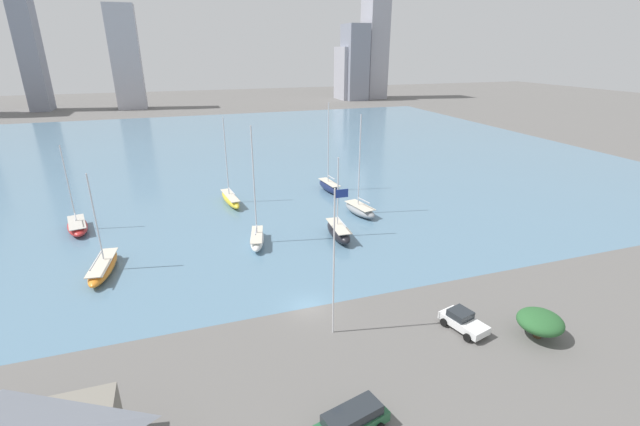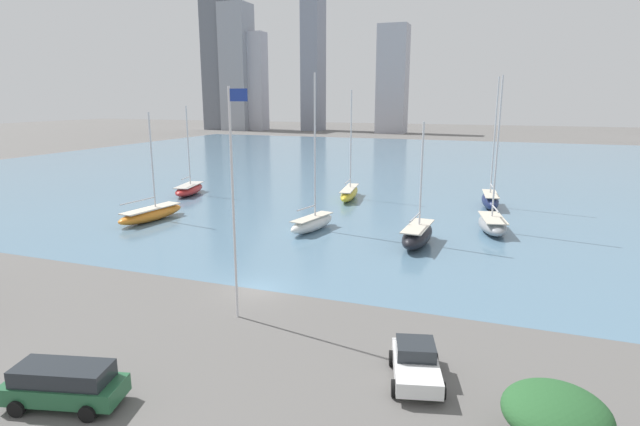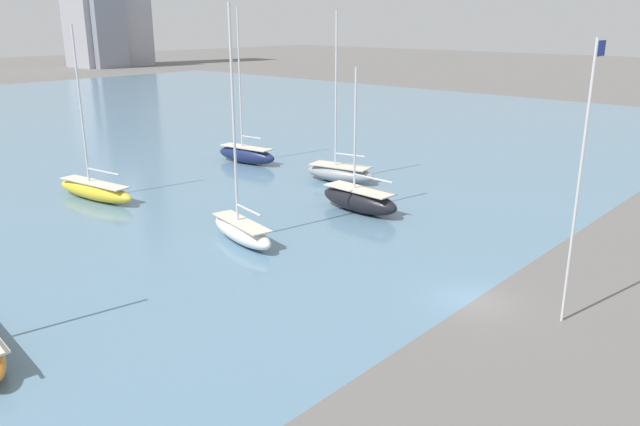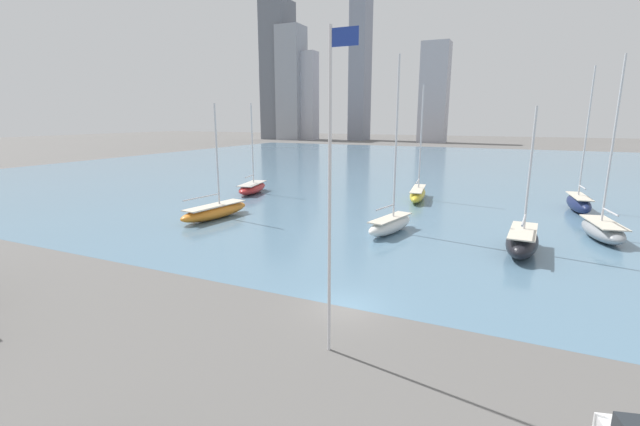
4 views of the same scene
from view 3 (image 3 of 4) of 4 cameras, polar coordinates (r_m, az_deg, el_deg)
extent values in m
plane|color=#605E5B|center=(35.32, 13.82, -7.81)|extent=(500.00, 500.00, 0.00)
cylinder|color=silver|center=(32.19, 22.54, 2.07)|extent=(0.14, 0.14, 13.93)
cube|color=#1E3899|center=(31.86, 24.30, 13.56)|extent=(1.10, 0.03, 0.70)
cube|color=#9E9EA8|center=(216.16, -20.51, 15.72)|extent=(9.26, 14.75, 25.16)
cube|color=slate|center=(216.55, -20.26, 15.58)|extent=(10.08, 14.18, 23.94)
cube|color=gray|center=(214.43, -19.65, 17.19)|extent=(10.30, 14.17, 35.50)
ellipsoid|color=black|center=(49.58, 3.60, 1.17)|extent=(2.71, 7.57, 1.87)
cube|color=beige|center=(49.34, 3.62, 2.16)|extent=(2.22, 6.20, 0.10)
cube|color=#2D2D33|center=(49.73, 3.59, 0.60)|extent=(0.23, 1.35, 0.84)
cylinder|color=silver|center=(48.69, 3.23, 7.67)|extent=(0.18, 0.18, 9.39)
cylinder|color=silver|center=(48.20, 4.87, 3.17)|extent=(0.35, 3.85, 0.14)
ellipsoid|color=yellow|center=(56.10, -19.86, 1.90)|extent=(2.95, 9.29, 1.55)
cube|color=beige|center=(55.92, -19.94, 2.62)|extent=(2.42, 7.62, 0.10)
cube|color=#2D2D33|center=(56.21, -19.82, 1.48)|extent=(0.37, 1.65, 0.70)
cylinder|color=silver|center=(55.32, -21.05, 9.19)|extent=(0.18, 0.18, 12.81)
cylinder|color=silver|center=(54.60, -19.23, 3.60)|extent=(0.66, 4.03, 0.14)
ellipsoid|color=white|center=(43.04, -7.16, -1.73)|extent=(3.31, 7.35, 1.49)
cube|color=beige|center=(42.82, -7.19, -0.86)|extent=(2.71, 6.03, 0.10)
cube|color=#2D2D33|center=(43.17, -7.14, -2.25)|extent=(0.44, 1.29, 0.67)
cylinder|color=silver|center=(41.64, -7.92, 8.75)|extent=(0.18, 0.18, 14.24)
cylinder|color=silver|center=(41.59, -6.55, 0.28)|extent=(0.83, 3.13, 0.14)
ellipsoid|color=#19234C|center=(66.91, -6.74, 5.29)|extent=(2.79, 7.70, 1.78)
cube|color=beige|center=(66.75, -6.76, 5.99)|extent=(2.29, 6.31, 0.10)
cube|color=#2D2D33|center=(67.02, -6.72, 4.88)|extent=(0.31, 1.36, 0.80)
cylinder|color=silver|center=(66.12, -7.36, 12.08)|extent=(0.18, 0.18, 14.08)
cylinder|color=silver|center=(66.01, -6.28, 6.90)|extent=(0.44, 2.71, 0.14)
ellipsoid|color=gray|center=(58.82, 1.86, 3.63)|extent=(3.82, 7.35, 1.57)
cube|color=beige|center=(58.65, 1.87, 4.33)|extent=(3.13, 6.02, 0.10)
cube|color=#2D2D33|center=(58.93, 1.86, 3.22)|extent=(0.40, 1.27, 0.71)
cylinder|color=silver|center=(57.74, 1.47, 11.17)|extent=(0.18, 0.18, 13.90)
cylinder|color=silver|center=(57.93, 2.77, 5.32)|extent=(0.74, 3.06, 0.14)
camera|label=1|loc=(29.26, 96.76, 18.36)|focal=24.00mm
camera|label=2|loc=(46.97, 61.45, 6.57)|focal=28.00mm
camera|label=4|loc=(37.55, 51.27, 4.23)|focal=24.00mm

